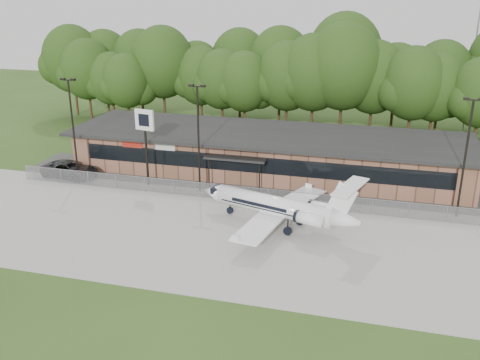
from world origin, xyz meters
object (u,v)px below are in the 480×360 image
(business_jet, at_px, (280,208))
(suv, at_px, (70,169))
(pole_sign, at_px, (145,128))
(terminal, at_px, (268,152))

(business_jet, distance_m, suv, 23.90)
(business_jet, height_order, suv, business_jet)
(business_jet, height_order, pole_sign, pole_sign)
(terminal, relative_size, business_jet, 2.87)
(terminal, relative_size, pole_sign, 5.41)
(suv, xyz_separation_m, pole_sign, (8.68, -0.11, 4.96))
(terminal, distance_m, pole_sign, 13.17)
(suv, bearing_deg, terminal, -64.04)
(suv, relative_size, pole_sign, 0.79)
(terminal, bearing_deg, pole_sign, -145.67)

